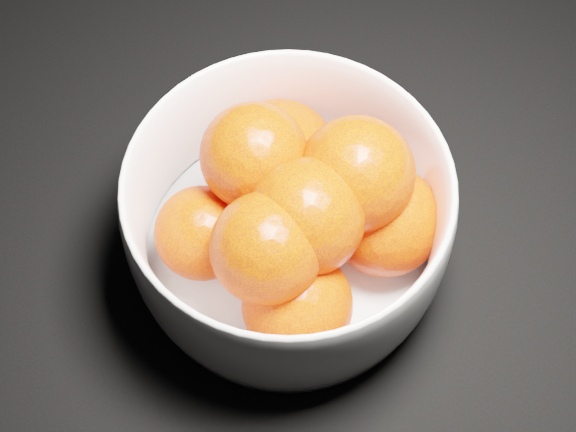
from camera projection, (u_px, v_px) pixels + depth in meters
bowl at (288, 220)px, 0.56m from camera, size 0.23×0.23×0.11m
orange_pile at (300, 209)px, 0.54m from camera, size 0.18×0.18×0.12m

